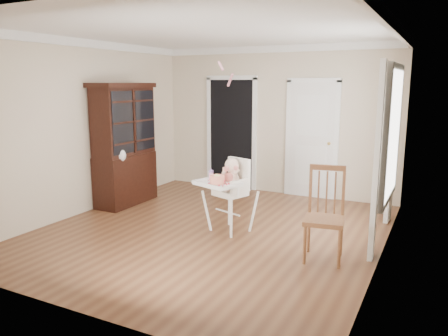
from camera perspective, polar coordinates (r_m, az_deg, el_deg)
The scene contains 16 objects.
floor at distance 6.20m, azimuth -1.67°, elevation -8.17°, with size 5.00×5.00×0.00m, color #56311D.
ceiling at distance 5.89m, azimuth -1.82°, elevation 17.47°, with size 5.00×5.00×0.00m, color white.
wall_back at distance 8.17m, azimuth 6.75°, elevation 6.12°, with size 4.50×4.50×0.00m, color beige.
wall_left at distance 7.24m, azimuth -17.63°, elevation 5.06°, with size 5.00×5.00×0.00m, color beige.
wall_right at distance 5.21m, azimuth 20.54°, elevation 2.73°, with size 5.00×5.00×0.00m, color beige.
crown_molding at distance 5.88m, azimuth -1.82°, elevation 16.89°, with size 4.50×5.00×0.12m, color white, non-canonical shape.
doorway at distance 8.53m, azimuth 0.97°, elevation 4.77°, with size 1.06×0.05×2.22m.
closet_door at distance 7.96m, azimuth 11.37°, elevation 3.50°, with size 0.96×0.09×2.13m.
window_right at distance 6.02m, azimuth 20.72°, elevation 3.14°, with size 0.13×1.84×2.30m.
high_chair at distance 6.01m, azimuth 0.78°, elevation -2.41°, with size 0.79×0.89×1.04m.
baby at distance 5.99m, azimuth 0.97°, elevation -0.95°, with size 0.29×0.28×0.47m.
cake at distance 5.78m, azimuth -0.91°, elevation -1.52°, with size 0.25×0.25×0.12m.
sippy_cup at distance 6.05m, azimuth -1.70°, elevation -0.86°, with size 0.07×0.07×0.16m.
china_cabinet at distance 7.54m, azimuth -12.87°, elevation 3.02°, with size 0.54×1.21×2.04m.
dining_chair at distance 5.23m, azimuth 13.00°, elevation -6.25°, with size 0.51×0.51×1.10m.
streamer at distance 6.36m, azimuth -0.44°, elevation 13.19°, with size 0.03×0.50×0.02m, color pink, non-canonical shape.
Camera 1 is at (2.81, -5.14, 2.04)m, focal length 35.00 mm.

